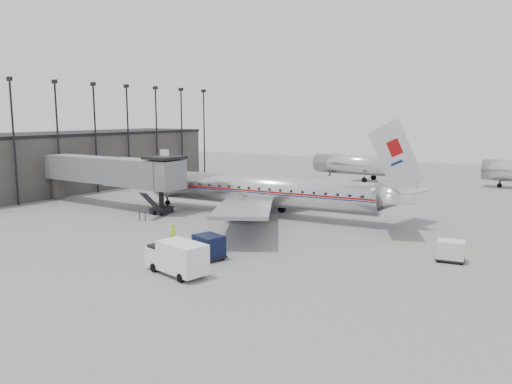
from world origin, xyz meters
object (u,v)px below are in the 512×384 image
at_px(service_van, 177,257).
at_px(baggage_cart_white, 451,250).
at_px(ramp_worker, 173,235).
at_px(airliner, 264,191).
at_px(baggage_cart_navy, 209,246).

xyz_separation_m(service_van, baggage_cart_white, (15.19, 13.32, -0.38)).
relative_size(service_van, ramp_worker, 2.82).
bearing_deg(service_van, baggage_cart_white, 53.24).
bearing_deg(airliner, baggage_cart_navy, -77.50).
bearing_deg(baggage_cart_navy, service_van, -67.21).
height_order(baggage_cart_navy, baggage_cart_white, baggage_cart_navy).
distance_m(airliner, baggage_cart_navy, 17.38).
distance_m(baggage_cart_navy, ramp_worker, 5.08).
relative_size(baggage_cart_navy, baggage_cart_white, 1.22).
height_order(airliner, ramp_worker, airliner).
xyz_separation_m(baggage_cart_white, ramp_worker, (-20.49, -7.83, 0.08)).
distance_m(airliner, ramp_worker, 15.17).
height_order(service_van, baggage_cart_white, service_van).
distance_m(airliner, service_van, 21.39).
bearing_deg(service_van, airliner, 117.63).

